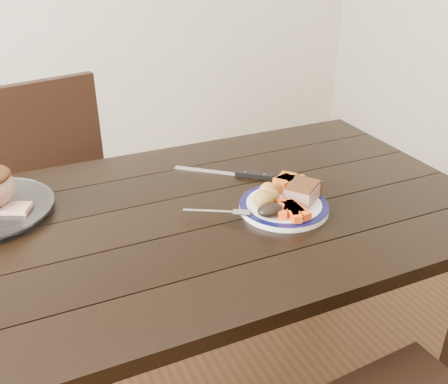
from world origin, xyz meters
name	(u,v)px	position (x,y,z in m)	size (l,w,h in m)	color
dining_table	(195,240)	(0.00, 0.00, 0.66)	(1.62, 0.94, 0.75)	black
chair_far	(66,189)	(-0.25, 0.74, 0.52)	(0.50, 0.50, 0.93)	black
dinner_plate	(284,207)	(0.22, -0.10, 0.76)	(0.24, 0.24, 0.02)	white
plate_rim	(284,204)	(0.22, -0.10, 0.77)	(0.24, 0.24, 0.02)	#0B0C39
pork_slice	(302,193)	(0.28, -0.10, 0.79)	(0.09, 0.07, 0.04)	tan
roasted_potatoes	(267,195)	(0.18, -0.07, 0.79)	(0.09, 0.09, 0.05)	gold
carrot_batons	(292,210)	(0.21, -0.15, 0.78)	(0.08, 0.11, 0.02)	#FF5515
pumpkin_wedges	(289,183)	(0.28, -0.03, 0.79)	(0.09, 0.09, 0.04)	orange
dark_mushroom	(270,210)	(0.16, -0.14, 0.79)	(0.07, 0.05, 0.03)	black
fork	(222,212)	(0.05, -0.07, 0.77)	(0.16, 0.10, 0.00)	silver
cut_slice	(16,209)	(-0.44, 0.17, 0.78)	(0.07, 0.06, 0.02)	tan
carving_knife	(242,174)	(0.22, 0.14, 0.76)	(0.25, 0.23, 0.01)	silver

